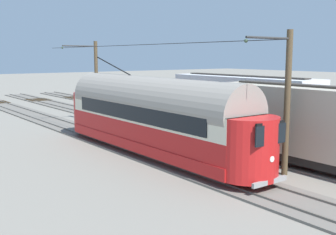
# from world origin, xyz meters

# --- Properties ---
(ground_plane) EXTENTS (220.00, 220.00, 0.00)m
(ground_plane) POSITION_xyz_m (0.00, 0.00, 0.00)
(ground_plane) COLOR gray
(track_streetcar_siding) EXTENTS (2.80, 80.00, 0.18)m
(track_streetcar_siding) POSITION_xyz_m (-4.93, -0.31, 0.05)
(track_streetcar_siding) COLOR #666059
(track_streetcar_siding) RESTS_ON ground
(track_adjacent_siding) EXTENTS (2.80, 80.00, 0.18)m
(track_adjacent_siding) POSITION_xyz_m (0.00, -0.31, 0.05)
(track_adjacent_siding) COLOR #666059
(track_adjacent_siding) RESTS_ON ground
(track_third_siding) EXTENTS (2.80, 80.00, 0.18)m
(track_third_siding) POSITION_xyz_m (4.93, -0.31, 0.05)
(track_third_siding) COLOR #666059
(track_third_siding) RESTS_ON ground
(vintage_streetcar) EXTENTS (2.65, 16.53, 5.18)m
(vintage_streetcar) POSITION_xyz_m (4.93, 0.96, 2.26)
(vintage_streetcar) COLOR red
(vintage_streetcar) RESTS_ON ground
(boxcar_far_siding) EXTENTS (2.96, 12.26, 3.85)m
(boxcar_far_siding) POSITION_xyz_m (-4.93, -1.76, 2.16)
(boxcar_far_siding) COLOR silver
(boxcar_far_siding) RESTS_ON ground
(catenary_pole_foreground) EXTENTS (2.99, 0.28, 6.56)m
(catenary_pole_foreground) POSITION_xyz_m (2.25, -10.92, 3.45)
(catenary_pole_foreground) COLOR #4C3D28
(catenary_pole_foreground) RESTS_ON ground
(catenary_pole_mid_near) EXTENTS (2.99, 0.28, 6.56)m
(catenary_pole_mid_near) POSITION_xyz_m (2.25, 7.69, 3.45)
(catenary_pole_mid_near) COLOR #4C3D28
(catenary_pole_mid_near) RESTS_ON ground
(overhead_wire_run) EXTENTS (2.78, 22.61, 0.18)m
(overhead_wire_run) POSITION_xyz_m (4.83, -2.29, 6.02)
(overhead_wire_run) COLOR black
(overhead_wire_run) RESTS_ON ground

